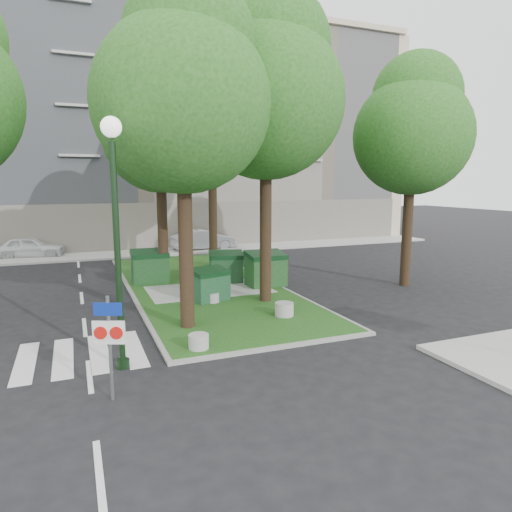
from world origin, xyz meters
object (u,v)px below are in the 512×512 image
tree_median_mid (161,125)px  bollard_left (199,341)px  traffic_sign_pole (109,334)px  car_white (30,247)px  tree_street_right (413,125)px  dumpster_b (210,285)px  dumpster_d (266,269)px  street_lamp (115,215)px  bollard_right (284,309)px  litter_bin (217,260)px  tree_median_near_right (268,85)px  tree_median_far (213,107)px  dumpster_a (150,267)px  car_silver (203,240)px  bollard_mid (212,297)px  tree_median_near_left (184,87)px  dumpster_c (226,267)px

tree_median_mid → bollard_left: (-0.76, -8.56, -6.66)m
traffic_sign_pole → bollard_left: bearing=61.3°
tree_median_mid → car_white: (-6.25, 10.44, -6.31)m
tree_street_right → dumpster_b: size_ratio=6.39×
dumpster_d → street_lamp: (-6.70, -6.58, 2.97)m
tree_median_mid → bollard_right: 9.78m
dumpster_d → litter_bin: size_ratio=2.59×
tree_median_near_right → litter_bin: tree_median_near_right is taller
tree_median_far → dumpster_a: tree_median_far is taller
tree_median_mid → litter_bin: size_ratio=15.37×
car_white → car_silver: size_ratio=0.90×
car_white → traffic_sign_pole: bearing=-164.9°
dumpster_b → bollard_right: (1.76, -2.89, -0.38)m
tree_median_mid → dumpster_a: 6.18m
tree_median_mid → bollard_left: size_ratio=18.11×
bollard_left → street_lamp: (-2.02, -0.28, 3.51)m
tree_median_mid → traffic_sign_pole: (-3.17, -10.51, -5.52)m
dumpster_b → bollard_mid: 0.52m
tree_street_right → bollard_left: 13.46m
street_lamp → car_silver: size_ratio=1.40×
tree_median_near_left → car_silver: (4.91, 16.15, -6.60)m
dumpster_c → street_lamp: size_ratio=0.28×
tree_street_right → dumpster_c: (-7.45, 3.11, -6.19)m
tree_median_far → tree_median_near_left: bearing=-111.3°
tree_median_near_left → tree_median_far: tree_median_far is taller
tree_street_right → dumpster_c: 10.17m
tree_median_far → dumpster_c: tree_median_far is taller
dumpster_b → tree_street_right: bearing=-17.5°
bollard_mid → dumpster_a: bearing=110.5°
tree_median_mid → dumpster_d: bearing=-30.1°
tree_median_near_left → dumpster_b: tree_median_near_left is taller
tree_median_near_left → tree_median_mid: 6.53m
tree_median_mid → street_lamp: (-2.79, -8.84, -3.16)m
car_silver → bollard_mid: bearing=159.9°
tree_median_far → bollard_mid: (-2.24, -7.06, -8.02)m
dumpster_b → bollard_left: (-1.71, -4.79, -0.41)m
traffic_sign_pole → bollard_right: bearing=55.5°
dumpster_a → street_lamp: (-2.14, -9.09, 2.99)m
tree_median_mid → litter_bin: (3.35, 3.14, -6.53)m
street_lamp → car_white: bearing=100.2°
tree_street_right → dumpster_d: 8.81m
dumpster_b → car_silver: 13.86m
street_lamp → tree_median_near_right: bearing=36.9°
dumpster_d → tree_median_near_left: bearing=-138.1°
bollard_mid → traffic_sign_pole: 7.75m
tree_median_near_right → tree_street_right: tree_median_near_right is taller
tree_median_near_right → tree_median_far: size_ratio=0.96×
tree_street_right → tree_median_near_left: bearing=-166.6°
tree_median_near_left → dumpster_d: (4.41, 4.23, -6.46)m
dumpster_a → traffic_sign_pole: (-2.52, -10.76, 0.62)m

